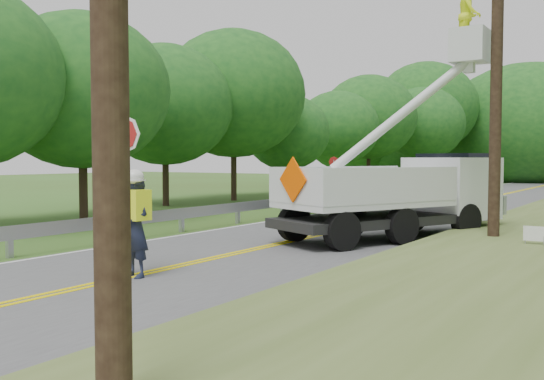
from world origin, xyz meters
The scene contains 10 objects.
ground centered at (0.00, 0.00, 0.00)m, with size 140.00×140.00×0.00m, color #3B4E1C.
road centered at (0.00, 14.00, 0.01)m, with size 7.20×96.00×0.03m.
guardrail centered at (-4.02, 14.91, 0.55)m, with size 0.18×48.00×0.77m.
treeline_left centered at (-10.70, 30.44, 5.72)m, with size 9.84×53.65×11.43m.
flagger centered at (0.12, 0.94, 1.15)m, with size 1.21×0.58×3.19m.
bucket_truck centered at (2.66, 9.87, 1.57)m, with size 5.10×7.45×6.94m.
suv_silver centered at (-2.31, 15.49, 0.83)m, with size 2.69×5.83×1.62m, color #B2B4BA.
suv_darkgrey centered at (-1.32, 25.70, 0.84)m, with size 2.31×5.67×1.65m, color #3E4247.
stop_sign_permanent centered at (-4.90, 19.00, 1.61)m, with size 0.52×0.08×2.43m.
yard_sign centered at (6.18, 7.96, 0.52)m, with size 0.50×0.04×0.73m.
Camera 1 is at (8.75, -7.35, 2.34)m, focal length 39.76 mm.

